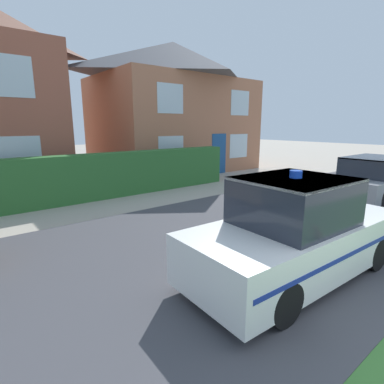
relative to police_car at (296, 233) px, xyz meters
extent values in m
cube|color=#424247|center=(-0.61, 1.81, -0.77)|extent=(28.00, 6.80, 0.01)
cube|color=#2D662D|center=(0.05, 7.47, 0.02)|extent=(10.22, 0.62, 1.59)
cylinder|color=black|center=(1.32, -0.78, -0.45)|extent=(0.62, 0.23, 0.61)
cylinder|color=black|center=(1.38, 0.66, -0.45)|extent=(0.62, 0.23, 0.61)
cylinder|color=black|center=(-1.29, -0.66, -0.45)|extent=(0.62, 0.23, 0.61)
cylinder|color=black|center=(-1.22, 0.77, -0.45)|extent=(0.62, 0.23, 0.61)
cube|color=white|center=(0.05, 0.00, -0.19)|extent=(4.27, 1.83, 0.80)
cube|color=#232833|center=(-0.14, 0.01, 0.58)|extent=(1.76, 1.55, 0.76)
cube|color=white|center=(-0.14, 0.01, 0.94)|extent=(1.76, 1.55, 0.04)
cube|color=navy|center=(0.01, -0.82, -0.13)|extent=(3.99, 0.19, 0.07)
cube|color=navy|center=(0.09, 0.82, -0.13)|extent=(3.99, 0.19, 0.07)
cylinder|color=blue|center=(-0.14, 0.01, 1.02)|extent=(0.19, 0.19, 0.12)
cylinder|color=black|center=(8.39, 2.15, -0.43)|extent=(0.67, 0.20, 0.67)
cylinder|color=black|center=(5.78, 0.65, -0.43)|extent=(0.67, 0.20, 0.67)
cylinder|color=black|center=(5.77, 2.14, -0.43)|extent=(0.67, 0.20, 0.67)
cube|color=gray|center=(7.08, 1.40, -0.25)|extent=(4.23, 1.70, 0.66)
cube|color=#232833|center=(6.93, 1.40, 0.40)|extent=(2.26, 1.53, 0.63)
cube|color=gray|center=(6.93, 1.40, 0.70)|extent=(2.26, 1.53, 0.04)
cube|color=silver|center=(-2.55, 8.83, 0.77)|extent=(1.40, 0.02, 1.30)
cube|color=silver|center=(-2.55, 8.83, 3.29)|extent=(1.40, 0.02, 1.30)
cube|color=#A86B4C|center=(5.98, 11.83, 1.73)|extent=(8.35, 5.87, 5.00)
pyramid|color=#56565B|center=(5.98, 11.83, 5.22)|extent=(8.77, 6.17, 1.97)
cube|color=navy|center=(6.76, 8.88, 0.28)|extent=(1.00, 0.02, 2.10)
cube|color=silver|center=(3.69, 8.88, 0.63)|extent=(1.40, 0.02, 1.30)
cube|color=silver|center=(8.28, 8.88, 0.63)|extent=(1.40, 0.02, 1.30)
cube|color=silver|center=(3.69, 8.88, 2.93)|extent=(1.40, 0.02, 1.30)
cube|color=silver|center=(8.28, 8.88, 2.93)|extent=(1.40, 0.02, 1.30)
camera|label=1|loc=(-4.35, -2.59, 1.78)|focal=28.00mm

